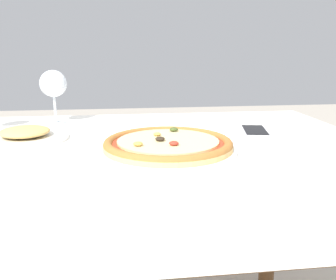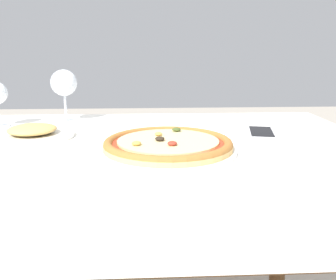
{
  "view_description": "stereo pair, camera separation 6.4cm",
  "coord_description": "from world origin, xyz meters",
  "px_view_note": "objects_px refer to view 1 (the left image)",
  "views": [
    {
      "loc": [
        -0.02,
        -0.87,
        0.95
      ],
      "look_at": [
        0.09,
        -0.02,
        0.74
      ],
      "focal_mm": 40.0,
      "sensor_mm": 36.0,
      "label": 1
    },
    {
      "loc": [
        0.04,
        -0.87,
        0.95
      ],
      "look_at": [
        0.09,
        -0.02,
        0.74
      ],
      "focal_mm": 40.0,
      "sensor_mm": 36.0,
      "label": 2
    }
  ],
  "objects_px": {
    "cell_phone": "(255,131)",
    "dining_table": "(131,183)",
    "wine_glass_far_left": "(53,85)",
    "side_plate": "(25,135)",
    "pizza_plate": "(168,145)"
  },
  "relations": [
    {
      "from": "side_plate",
      "to": "pizza_plate",
      "type": "bearing_deg",
      "value": -24.71
    },
    {
      "from": "dining_table",
      "to": "side_plate",
      "type": "distance_m",
      "value": 0.33
    },
    {
      "from": "wine_glass_far_left",
      "to": "side_plate",
      "type": "distance_m",
      "value": 0.25
    },
    {
      "from": "wine_glass_far_left",
      "to": "side_plate",
      "type": "height_order",
      "value": "wine_glass_far_left"
    },
    {
      "from": "dining_table",
      "to": "cell_phone",
      "type": "relative_size",
      "value": 8.33
    },
    {
      "from": "pizza_plate",
      "to": "cell_phone",
      "type": "bearing_deg",
      "value": 31.15
    },
    {
      "from": "dining_table",
      "to": "cell_phone",
      "type": "bearing_deg",
      "value": 22.1
    },
    {
      "from": "pizza_plate",
      "to": "wine_glass_far_left",
      "type": "distance_m",
      "value": 0.51
    },
    {
      "from": "cell_phone",
      "to": "wine_glass_far_left",
      "type": "bearing_deg",
      "value": 159.47
    },
    {
      "from": "dining_table",
      "to": "wine_glass_far_left",
      "type": "height_order",
      "value": "wine_glass_far_left"
    },
    {
      "from": "pizza_plate",
      "to": "side_plate",
      "type": "relative_size",
      "value": 1.43
    },
    {
      "from": "pizza_plate",
      "to": "wine_glass_far_left",
      "type": "height_order",
      "value": "wine_glass_far_left"
    },
    {
      "from": "cell_phone",
      "to": "dining_table",
      "type": "bearing_deg",
      "value": -157.9
    },
    {
      "from": "pizza_plate",
      "to": "side_plate",
      "type": "xyz_separation_m",
      "value": [
        -0.37,
        0.17,
        -0.0
      ]
    },
    {
      "from": "dining_table",
      "to": "pizza_plate",
      "type": "height_order",
      "value": "pizza_plate"
    }
  ]
}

